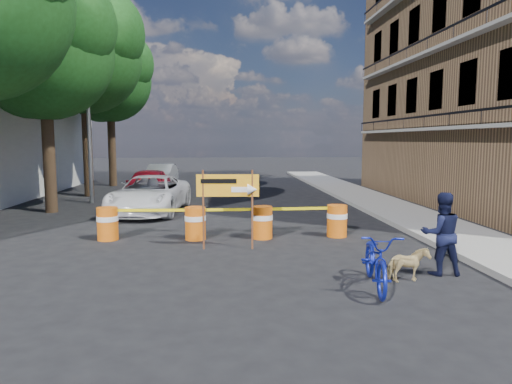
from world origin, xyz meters
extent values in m
plane|color=black|center=(0.00, 0.00, 0.00)|extent=(120.00, 120.00, 0.00)
cube|color=gray|center=(6.20, 6.00, 0.07)|extent=(2.40, 40.00, 0.15)
cylinder|color=#332316|center=(-6.80, 7.00, 2.38)|extent=(0.44, 0.44, 4.76)
sphere|color=#184614|center=(-6.80, 7.00, 5.95)|extent=(5.00, 5.00, 5.00)
sphere|color=#184614|center=(-5.92, 6.50, 6.80)|extent=(3.75, 3.75, 3.75)
sphere|color=#184614|center=(-7.55, 7.62, 5.27)|extent=(3.50, 3.50, 3.50)
cylinder|color=#332316|center=(-6.80, 12.00, 2.66)|extent=(0.44, 0.44, 5.32)
sphere|color=#184614|center=(-6.80, 12.00, 6.65)|extent=(5.40, 5.40, 5.40)
sphere|color=#184614|center=(-5.85, 11.46, 7.60)|extent=(4.05, 4.05, 4.05)
sphere|color=#184614|center=(-7.61, 12.68, 5.89)|extent=(3.78, 3.78, 3.78)
cylinder|color=#332316|center=(-6.80, 17.00, 2.46)|extent=(0.44, 0.44, 4.93)
sphere|color=#184614|center=(-6.80, 17.00, 6.16)|extent=(4.80, 4.80, 4.80)
sphere|color=#184614|center=(-5.96, 16.52, 7.04)|extent=(3.60, 3.60, 3.60)
sphere|color=#184614|center=(-7.52, 17.60, 5.46)|extent=(3.36, 3.36, 3.36)
cylinder|color=gray|center=(-6.00, 9.50, 4.00)|extent=(0.16, 0.16, 8.00)
cylinder|color=gray|center=(-5.50, 9.50, 7.90)|extent=(1.00, 0.12, 0.12)
cube|color=silver|center=(-5.00, 9.50, 7.85)|extent=(0.35, 0.18, 0.12)
cylinder|color=#DF5F0D|center=(-3.50, 1.93, 0.45)|extent=(0.56, 0.56, 0.90)
cylinder|color=white|center=(-3.50, 1.93, 0.60)|extent=(0.58, 0.58, 0.14)
cylinder|color=#DF5F0D|center=(-1.11, 1.80, 0.45)|extent=(0.56, 0.56, 0.90)
cylinder|color=white|center=(-1.11, 1.80, 0.60)|extent=(0.58, 0.58, 0.14)
cylinder|color=#DF5F0D|center=(0.74, 1.80, 0.45)|extent=(0.56, 0.56, 0.90)
cylinder|color=white|center=(0.74, 1.80, 0.60)|extent=(0.58, 0.58, 0.14)
cylinder|color=#DF5F0D|center=(2.87, 1.88, 0.45)|extent=(0.56, 0.56, 0.90)
cylinder|color=white|center=(2.87, 1.88, 0.60)|extent=(0.58, 0.58, 0.14)
cylinder|color=#592D19|center=(-0.84, 0.66, 1.00)|extent=(0.05, 0.05, 1.99)
cylinder|color=#592D19|center=(0.37, 0.58, 1.00)|extent=(0.05, 0.05, 1.99)
cube|color=orange|center=(-0.23, 0.62, 1.61)|extent=(1.55, 0.14, 0.55)
cube|color=white|center=(0.07, 0.58, 1.51)|extent=(0.44, 0.04, 0.13)
cone|color=white|center=(0.37, 0.56, 1.51)|extent=(0.26, 0.30, 0.29)
cube|color=black|center=(-0.46, 0.62, 1.72)|extent=(0.88, 0.07, 0.11)
imported|color=black|center=(4.04, -1.87, 0.84)|extent=(0.87, 0.70, 1.69)
imported|color=#1523B0|center=(2.44, -2.62, 1.03)|extent=(0.89, 1.18, 2.05)
imported|color=tan|center=(3.18, -2.32, 0.34)|extent=(0.85, 0.50, 0.67)
imported|color=white|center=(-3.05, 6.59, 0.70)|extent=(2.85, 5.25, 1.40)
imported|color=maroon|center=(-3.64, 9.91, 0.73)|extent=(1.81, 4.31, 1.46)
imported|color=#ADB1B5|center=(-3.86, 16.13, 0.66)|extent=(1.68, 4.11, 1.33)
camera|label=1|loc=(-0.40, -10.61, 2.73)|focal=32.00mm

